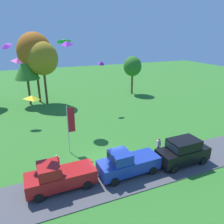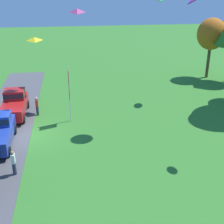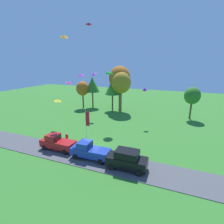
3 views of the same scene
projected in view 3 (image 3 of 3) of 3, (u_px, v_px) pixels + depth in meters
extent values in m
plane|color=#337528|center=(90.00, 149.00, 24.71)|extent=(120.00, 120.00, 0.00)
cube|color=#4C4C51|center=(82.00, 157.00, 22.75)|extent=(36.00, 4.40, 0.06)
cube|color=red|center=(58.00, 144.00, 24.44)|extent=(5.01, 1.92, 1.00)
cube|color=red|center=(53.00, 137.00, 24.47)|extent=(1.51, 1.77, 0.80)
cube|color=#19232D|center=(53.00, 137.00, 24.47)|extent=(1.54, 1.73, 0.44)
cylinder|color=black|center=(44.00, 148.00, 24.37)|extent=(0.68, 0.24, 0.68)
cylinder|color=black|center=(53.00, 142.00, 25.98)|extent=(0.68, 0.24, 0.68)
cylinder|color=black|center=(65.00, 152.00, 23.16)|extent=(0.68, 0.24, 0.68)
cylinder|color=black|center=(72.00, 146.00, 24.77)|extent=(0.68, 0.24, 0.68)
cube|color=#1E389E|center=(91.00, 152.00, 22.17)|extent=(5.05, 2.04, 1.00)
cube|color=#1E389E|center=(85.00, 144.00, 22.19)|extent=(1.55, 1.80, 0.80)
cube|color=#19232D|center=(85.00, 144.00, 22.19)|extent=(1.58, 1.77, 0.44)
cylinder|color=black|center=(75.00, 156.00, 22.06)|extent=(0.69, 0.26, 0.68)
cylinder|color=black|center=(82.00, 150.00, 23.69)|extent=(0.69, 0.26, 0.68)
cylinder|color=black|center=(100.00, 162.00, 20.93)|extent=(0.69, 0.26, 0.68)
cylinder|color=black|center=(106.00, 154.00, 22.55)|extent=(0.69, 0.26, 0.68)
cube|color=black|center=(127.00, 161.00, 19.94)|extent=(4.63, 1.97, 1.10)
cube|color=black|center=(127.00, 154.00, 19.67)|extent=(2.63, 1.80, 0.84)
cube|color=#19232D|center=(127.00, 154.00, 19.67)|extent=(2.68, 1.77, 0.46)
cylinder|color=black|center=(111.00, 167.00, 19.82)|extent=(0.68, 0.25, 0.68)
cylinder|color=black|center=(117.00, 159.00, 21.44)|extent=(0.68, 0.25, 0.68)
cylinder|color=black|center=(138.00, 173.00, 18.74)|extent=(0.68, 0.25, 0.68)
cylinder|color=black|center=(142.00, 164.00, 20.36)|extent=(0.68, 0.25, 0.68)
cylinder|color=#2D334C|center=(124.00, 155.00, 22.36)|extent=(0.24, 0.24, 0.88)
cube|color=white|center=(124.00, 150.00, 22.16)|extent=(0.36, 0.22, 0.60)
sphere|color=#9E7051|center=(124.00, 147.00, 22.04)|extent=(0.22, 0.22, 0.22)
cylinder|color=#2D334C|center=(67.00, 141.00, 26.28)|extent=(0.24, 0.24, 0.88)
cube|color=red|center=(67.00, 137.00, 26.08)|extent=(0.36, 0.22, 0.60)
sphere|color=beige|center=(67.00, 134.00, 25.96)|extent=(0.22, 0.22, 0.22)
cylinder|color=brown|center=(83.00, 101.00, 46.80)|extent=(0.36, 0.36, 3.76)
ellipsoid|color=#B25B19|center=(83.00, 88.00, 45.87)|extent=(3.38, 3.38, 3.72)
cylinder|color=brown|center=(93.00, 100.00, 47.34)|extent=(0.36, 0.36, 4.29)
cone|color=#2D7023|center=(92.00, 85.00, 46.23)|extent=(3.86, 3.86, 3.86)
cylinder|color=brown|center=(112.00, 102.00, 44.34)|extent=(0.36, 0.36, 4.14)
cone|color=#387F28|center=(112.00, 87.00, 43.27)|extent=(3.72, 3.72, 3.72)
cylinder|color=brown|center=(119.00, 99.00, 44.29)|extent=(0.36, 0.36, 5.83)
ellipsoid|color=#B25B19|center=(120.00, 78.00, 42.85)|extent=(5.25, 5.25, 5.77)
cylinder|color=brown|center=(121.00, 102.00, 42.70)|extent=(0.36, 0.36, 5.15)
ellipsoid|color=olive|center=(121.00, 83.00, 41.43)|extent=(4.63, 4.63, 5.10)
cylinder|color=brown|center=(190.00, 111.00, 37.58)|extent=(0.36, 0.36, 3.65)
ellipsoid|color=#2D7023|center=(192.00, 96.00, 36.68)|extent=(3.29, 3.29, 3.62)
cylinder|color=silver|center=(86.00, 124.00, 27.77)|extent=(0.08, 0.08, 4.76)
cube|color=red|center=(88.00, 119.00, 27.39)|extent=(0.64, 0.04, 2.38)
pyramid|color=#EA4C9E|center=(69.00, 82.00, 28.19)|extent=(0.82, 1.09, 0.51)
cone|color=green|center=(110.00, 73.00, 30.89)|extent=(1.61, 1.62, 0.75)
cone|color=purple|center=(145.00, 89.00, 32.97)|extent=(1.04, 1.11, 0.72)
cone|color=orange|center=(64.00, 36.00, 29.45)|extent=(1.96, 1.96, 0.85)
pyramid|color=yellow|center=(58.00, 100.00, 25.25)|extent=(1.05, 1.16, 0.43)
cone|color=purple|center=(94.00, 74.00, 37.92)|extent=(1.76, 1.75, 0.90)
pyramid|color=purple|center=(80.00, 75.00, 24.52)|extent=(1.02, 1.29, 0.48)
pyramid|color=red|center=(89.00, 24.00, 27.38)|extent=(1.08, 1.07, 0.62)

